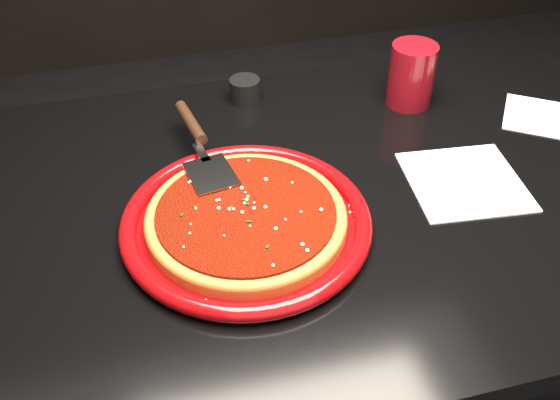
% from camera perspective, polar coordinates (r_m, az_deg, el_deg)
% --- Properties ---
extents(table, '(1.20, 0.80, 0.75)m').
position_cam_1_polar(table, '(1.29, 3.45, -12.23)').
color(table, black).
rests_on(table, floor).
extents(plate, '(0.49, 0.49, 0.03)m').
position_cam_1_polar(plate, '(0.94, -3.09, -2.03)').
color(plate, '#780507').
rests_on(plate, table).
extents(pizza_crust, '(0.39, 0.39, 0.02)m').
position_cam_1_polar(pizza_crust, '(0.93, -3.10, -1.83)').
color(pizza_crust, brown).
rests_on(pizza_crust, plate).
extents(pizza_crust_rim, '(0.39, 0.39, 0.02)m').
position_cam_1_polar(pizza_crust_rim, '(0.93, -3.12, -1.48)').
color(pizza_crust_rim, brown).
rests_on(pizza_crust_rim, plate).
extents(pizza_sauce, '(0.35, 0.35, 0.01)m').
position_cam_1_polar(pizza_sauce, '(0.93, -3.13, -1.24)').
color(pizza_sauce, '#661407').
rests_on(pizza_sauce, plate).
extents(parmesan_dusting, '(0.26, 0.26, 0.01)m').
position_cam_1_polar(parmesan_dusting, '(0.92, -3.15, -0.88)').
color(parmesan_dusting, beige).
rests_on(parmesan_dusting, plate).
extents(basil_flecks, '(0.24, 0.24, 0.00)m').
position_cam_1_polar(basil_flecks, '(0.92, -3.14, -0.93)').
color(basil_flecks, black).
rests_on(basil_flecks, plate).
extents(pizza_server, '(0.13, 0.31, 0.02)m').
position_cam_1_polar(pizza_server, '(1.05, -7.23, 5.08)').
color(pizza_server, '#B5B8BC').
rests_on(pizza_server, plate).
extents(cup, '(0.10, 0.10, 0.12)m').
position_cam_1_polar(cup, '(1.23, 11.92, 11.12)').
color(cup, maroon).
rests_on(cup, table).
extents(napkin_a, '(0.20, 0.20, 0.00)m').
position_cam_1_polar(napkin_a, '(1.07, 16.53, 1.64)').
color(napkin_a, white).
rests_on(napkin_a, table).
extents(napkin_b, '(0.17, 0.18, 0.00)m').
position_cam_1_polar(napkin_b, '(1.29, 22.51, 7.08)').
color(napkin_b, white).
rests_on(napkin_b, table).
extents(ramekin, '(0.08, 0.08, 0.05)m').
position_cam_1_polar(ramekin, '(1.23, -3.23, 10.02)').
color(ramekin, black).
rests_on(ramekin, table).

